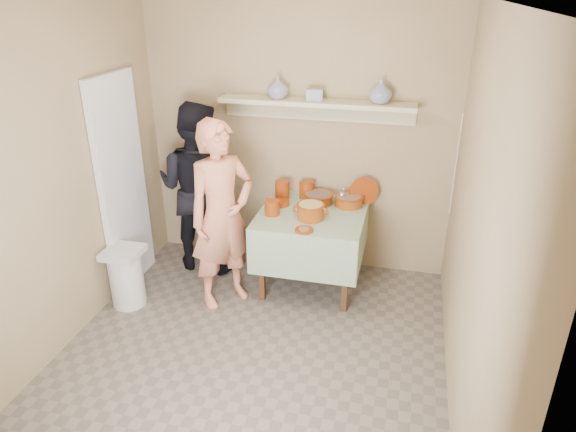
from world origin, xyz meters
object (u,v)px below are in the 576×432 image
(person_cook, at_px, (222,216))
(trash_bin, at_px, (126,276))
(cazuela_rice, at_px, (311,210))
(serving_table, at_px, (312,224))
(person_helper, at_px, (197,187))

(person_cook, relative_size, trash_bin, 3.04)
(cazuela_rice, relative_size, trash_bin, 0.59)
(serving_table, bearing_deg, person_cook, -147.35)
(person_helper, bearing_deg, cazuela_rice, 171.04)
(person_helper, bearing_deg, serving_table, 177.33)
(cazuela_rice, bearing_deg, serving_table, 94.83)
(person_cook, height_order, trash_bin, person_cook)
(person_helper, relative_size, serving_table, 1.75)
(person_cook, distance_m, cazuela_rice, 0.78)
(person_cook, height_order, person_helper, person_cook)
(serving_table, bearing_deg, trash_bin, -154.76)
(person_helper, height_order, trash_bin, person_helper)
(person_helper, distance_m, trash_bin, 1.10)
(serving_table, distance_m, trash_bin, 1.75)
(serving_table, relative_size, cazuela_rice, 2.95)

